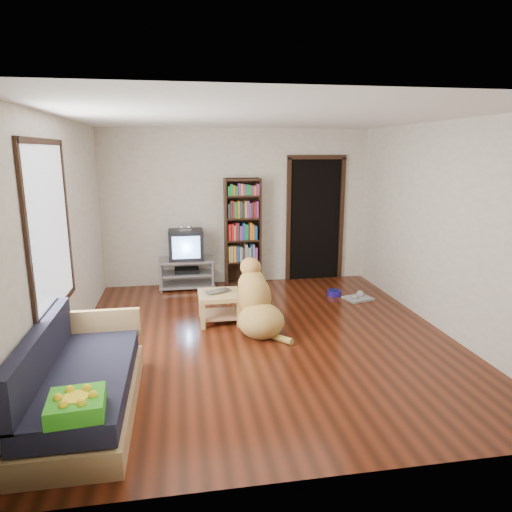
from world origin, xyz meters
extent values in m
plane|color=#541E0E|center=(0.00, 0.00, 0.00)|extent=(5.00, 5.00, 0.00)
plane|color=white|center=(0.00, 0.00, 2.60)|extent=(5.00, 5.00, 0.00)
plane|color=silver|center=(0.00, 2.50, 1.30)|extent=(4.50, 0.00, 4.50)
plane|color=silver|center=(0.00, -2.50, 1.30)|extent=(4.50, 0.00, 4.50)
plane|color=silver|center=(-2.25, 0.00, 1.30)|extent=(0.00, 5.00, 5.00)
plane|color=silver|center=(2.25, 0.00, 1.30)|extent=(0.00, 5.00, 5.00)
cube|color=green|center=(-1.75, -2.08, 0.48)|extent=(0.42, 0.42, 0.13)
imported|color=#B3B3B8|center=(-0.50, 0.59, 0.41)|extent=(0.42, 0.37, 0.03)
cylinder|color=#21148D|center=(1.39, 1.45, 0.04)|extent=(0.22, 0.22, 0.08)
cube|color=#AAAAAA|center=(1.69, 1.20, 0.01)|extent=(0.47, 0.41, 0.03)
cube|color=white|center=(-2.23, -0.50, 1.50)|extent=(0.02, 1.30, 1.60)
cube|color=black|center=(-2.23, -0.50, 2.32)|extent=(0.03, 1.42, 0.06)
cube|color=black|center=(-2.23, -0.50, 0.68)|extent=(0.03, 1.42, 0.06)
cube|color=black|center=(-2.23, -1.20, 1.50)|extent=(0.03, 0.06, 1.70)
cube|color=black|center=(-2.23, 0.20, 1.50)|extent=(0.03, 0.06, 1.70)
cube|color=black|center=(1.35, 2.48, 1.05)|extent=(0.90, 0.02, 2.10)
cube|color=black|center=(0.87, 2.47, 1.05)|extent=(0.07, 0.05, 2.14)
cube|color=black|center=(1.83, 2.47, 1.05)|extent=(0.07, 0.05, 2.14)
cube|color=black|center=(1.35, 2.47, 2.13)|extent=(1.03, 0.05, 0.07)
cube|color=#99999E|center=(-0.90, 2.25, 0.48)|extent=(0.90, 0.45, 0.04)
cube|color=#99999E|center=(-0.90, 2.25, 0.25)|extent=(0.86, 0.42, 0.03)
cube|color=#99999E|center=(-0.90, 2.25, 0.06)|extent=(0.90, 0.45, 0.04)
cylinder|color=#99999E|center=(-1.32, 2.05, 0.25)|extent=(0.04, 0.04, 0.50)
cylinder|color=#99999E|center=(-0.48, 2.05, 0.25)|extent=(0.04, 0.04, 0.50)
cylinder|color=#99999E|center=(-1.32, 2.45, 0.25)|extent=(0.04, 0.04, 0.50)
cylinder|color=#99999E|center=(-0.48, 2.45, 0.25)|extent=(0.04, 0.04, 0.50)
cube|color=black|center=(-0.90, 2.25, 0.30)|extent=(0.40, 0.30, 0.07)
cube|color=black|center=(-0.90, 2.25, 0.74)|extent=(0.55, 0.48, 0.48)
cube|color=black|center=(-0.90, 2.45, 0.74)|extent=(0.40, 0.14, 0.36)
cube|color=#8CBFF2|center=(-0.90, 2.00, 0.74)|extent=(0.44, 0.02, 0.36)
cube|color=silver|center=(-0.90, 2.20, 0.99)|extent=(0.20, 0.07, 0.02)
sphere|color=silver|center=(-0.96, 2.20, 1.04)|extent=(0.09, 0.09, 0.09)
sphere|color=silver|center=(-0.84, 2.20, 1.04)|extent=(0.09, 0.09, 0.09)
cube|color=black|center=(-0.23, 2.34, 0.90)|extent=(0.03, 0.30, 1.80)
cube|color=black|center=(0.34, 2.34, 0.90)|extent=(0.03, 0.30, 1.80)
cube|color=black|center=(0.05, 2.48, 0.90)|extent=(0.60, 0.02, 1.80)
cube|color=black|center=(0.05, 2.34, 0.03)|extent=(0.56, 0.28, 0.02)
cube|color=black|center=(0.05, 2.34, 0.40)|extent=(0.56, 0.28, 0.03)
cube|color=black|center=(0.05, 2.34, 0.77)|extent=(0.56, 0.28, 0.02)
cube|color=black|center=(0.05, 2.34, 1.14)|extent=(0.56, 0.28, 0.02)
cube|color=black|center=(0.05, 2.34, 1.51)|extent=(0.56, 0.28, 0.02)
cube|color=black|center=(0.05, 2.34, 1.77)|extent=(0.56, 0.28, 0.02)
cube|color=tan|center=(-1.83, -1.40, 0.11)|extent=(0.80, 1.80, 0.22)
cube|color=#1E1E2D|center=(-1.83, -1.40, 0.33)|extent=(0.74, 1.74, 0.18)
cube|color=#1E1E2D|center=(-2.17, -1.40, 0.60)|extent=(0.12, 1.74, 0.40)
cube|color=tan|center=(-1.83, -0.54, 0.50)|extent=(0.80, 0.06, 0.30)
cube|color=tan|center=(-0.50, 0.62, 0.37)|extent=(0.55, 0.55, 0.06)
cube|color=tan|center=(-0.50, 0.62, 0.10)|extent=(0.45, 0.45, 0.03)
cube|color=tan|center=(-0.74, 0.39, 0.17)|extent=(0.06, 0.06, 0.34)
cube|color=tan|center=(-0.27, 0.39, 0.17)|extent=(0.06, 0.06, 0.34)
cube|color=tan|center=(-0.74, 0.86, 0.17)|extent=(0.06, 0.06, 0.34)
cube|color=tan|center=(-0.27, 0.86, 0.17)|extent=(0.06, 0.06, 0.34)
ellipsoid|color=tan|center=(-0.04, 0.09, 0.18)|extent=(0.68, 0.72, 0.43)
ellipsoid|color=#B39645|center=(-0.07, 0.32, 0.41)|extent=(0.49, 0.52, 0.57)
ellipsoid|color=#D9B153|center=(-0.09, 0.43, 0.55)|extent=(0.42, 0.39, 0.40)
ellipsoid|color=tan|center=(-0.10, 0.50, 0.77)|extent=(0.31, 0.33, 0.25)
ellipsoid|color=gold|center=(-0.13, 0.64, 0.74)|extent=(0.15, 0.24, 0.10)
sphere|color=black|center=(-0.15, 0.74, 0.74)|extent=(0.05, 0.05, 0.05)
ellipsoid|color=#D4B551|center=(-0.19, 0.44, 0.76)|extent=(0.08, 0.10, 0.17)
ellipsoid|color=tan|center=(0.00, 0.47, 0.76)|extent=(0.08, 0.10, 0.17)
cylinder|color=tan|center=(-0.20, 0.53, 0.23)|extent=(0.11, 0.15, 0.47)
cylinder|color=tan|center=(-0.02, 0.56, 0.23)|extent=(0.11, 0.15, 0.47)
sphere|color=gold|center=(-0.21, 0.59, 0.03)|extent=(0.12, 0.12, 0.12)
sphere|color=tan|center=(-0.03, 0.62, 0.03)|extent=(0.12, 0.12, 0.12)
cylinder|color=#B89B47|center=(0.14, -0.13, 0.03)|extent=(0.32, 0.36, 0.09)
camera|label=1|loc=(-0.98, -5.14, 2.23)|focal=32.00mm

